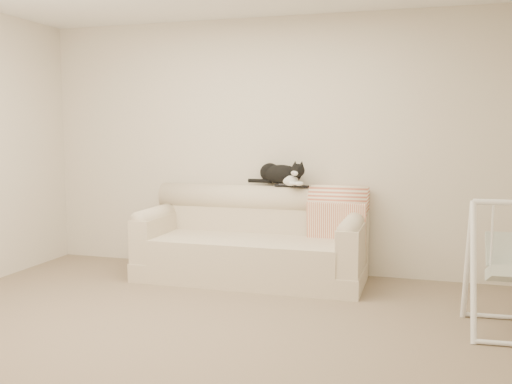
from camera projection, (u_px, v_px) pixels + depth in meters
ground_plane at (201, 333)px, 4.11m from camera, size 5.00×5.00×0.00m
room_shell at (199, 121)px, 3.95m from camera, size 5.04×4.04×2.60m
sofa at (253, 243)px, 5.64m from camera, size 2.20×0.93×0.90m
remote_a at (284, 185)px, 5.73m from camera, size 0.18×0.07×0.03m
remote_b at (300, 186)px, 5.66m from camera, size 0.17×0.07×0.02m
tuxedo_cat at (281, 174)px, 5.76m from camera, size 0.65×0.44×0.26m
throw_blanket at (339, 205)px, 5.59m from camera, size 0.57×0.38×0.58m
baby_swing at (511, 267)px, 4.09m from camera, size 0.63×0.67×0.98m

